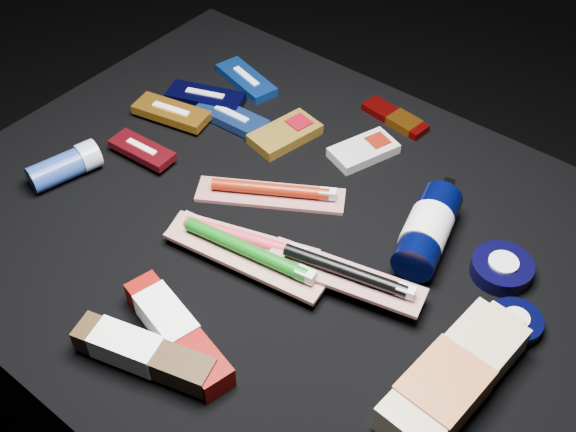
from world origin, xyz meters
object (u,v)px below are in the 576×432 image
Objects in this scene: deodorant_stick at (66,166)px; toothpaste_carton_red at (174,329)px; lotion_bottle at (428,230)px; bodywash_bottle at (452,380)px.

deodorant_stick is 0.36m from toothpaste_carton_red.
lotion_bottle is at bearing 37.93° from deodorant_stick.
lotion_bottle reaches higher than deodorant_stick.
lotion_bottle is 0.99× the size of toothpaste_carton_red.
toothpaste_carton_red is at bearing -130.31° from lotion_bottle.
bodywash_bottle is at bearing 17.55° from deodorant_stick.
lotion_bottle is 1.66× the size of deodorant_stick.
lotion_bottle is at bearing 77.80° from toothpaste_carton_red.
bodywash_bottle is 1.96× the size of deodorant_stick.
toothpaste_carton_red is (-0.16, -0.33, -0.01)m from lotion_bottle.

